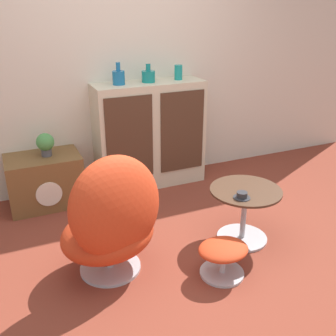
{
  "coord_description": "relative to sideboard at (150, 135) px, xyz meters",
  "views": [
    {
      "loc": [
        -1.15,
        -2.28,
        1.86
      ],
      "look_at": [
        0.09,
        0.53,
        0.55
      ],
      "focal_mm": 42.0,
      "sensor_mm": 36.0,
      "label": 1
    }
  ],
  "objects": [
    {
      "name": "egg_chair",
      "position": [
        -0.82,
        -1.36,
        -0.11
      ],
      "size": [
        0.86,
        0.82,
        0.96
      ],
      "color": "#B7B7BC",
      "rests_on": "ground_plane"
    },
    {
      "name": "tv_console",
      "position": [
        -1.12,
        -0.04,
        -0.31
      ],
      "size": [
        0.69,
        0.48,
        0.5
      ],
      "color": "brown",
      "rests_on": "ground_plane"
    },
    {
      "name": "teacup",
      "position": [
        0.18,
        -1.47,
        -0.07
      ],
      "size": [
        0.13,
        0.13,
        0.05
      ],
      "color": "#2D2D33",
      "rests_on": "coffee_table"
    },
    {
      "name": "vase_inner_right",
      "position": [
        0.33,
        0.0,
        0.63
      ],
      "size": [
        0.08,
        0.08,
        0.15
      ],
      "color": "teal",
      "rests_on": "sideboard"
    },
    {
      "name": "potted_plant",
      "position": [
        -1.07,
        -0.04,
        0.07
      ],
      "size": [
        0.17,
        0.17,
        0.22
      ],
      "color": "#4C4C51",
      "rests_on": "tv_console"
    },
    {
      "name": "sideboard",
      "position": [
        0.0,
        0.0,
        0.0
      ],
      "size": [
        1.15,
        0.39,
        1.11
      ],
      "color": "beige",
      "rests_on": "ground_plane"
    },
    {
      "name": "ottoman",
      "position": [
        -0.1,
        -1.69,
        -0.38
      ],
      "size": [
        0.37,
        0.33,
        0.26
      ],
      "color": "#B7B7BC",
      "rests_on": "ground_plane"
    },
    {
      "name": "vase_leftmost",
      "position": [
        -0.31,
        0.0,
        0.63
      ],
      "size": [
        0.12,
        0.12,
        0.21
      ],
      "color": "#196699",
      "rests_on": "sideboard"
    },
    {
      "name": "vase_inner_left",
      "position": [
        -0.0,
        0.0,
        0.62
      ],
      "size": [
        0.13,
        0.13,
        0.18
      ],
      "color": "#147A75",
      "rests_on": "sideboard"
    },
    {
      "name": "coffee_table",
      "position": [
        0.3,
        -1.36,
        -0.27
      ],
      "size": [
        0.58,
        0.58,
        0.47
      ],
      "color": "#B7B7BC",
      "rests_on": "ground_plane"
    },
    {
      "name": "ground_plane",
      "position": [
        -0.27,
        -1.42,
        -0.56
      ],
      "size": [
        12.0,
        12.0,
        0.0
      ],
      "primitive_type": "plane",
      "color": "brown"
    },
    {
      "name": "wall_back",
      "position": [
        -0.27,
        0.22,
        0.74
      ],
      "size": [
        6.4,
        0.06,
        2.6
      ],
      "color": "beige",
      "rests_on": "ground_plane"
    }
  ]
}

